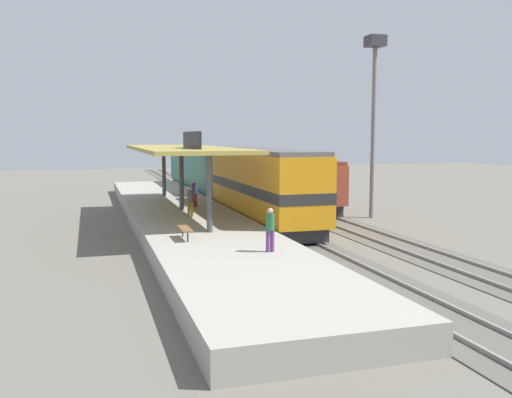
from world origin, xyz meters
TOP-DOWN VIEW (x-y plane):
  - ground_plane at (2.00, 0.00)m, footprint 120.00×120.00m
  - track_near at (0.00, 0.00)m, footprint 3.20×110.00m
  - track_far at (4.60, 0.00)m, footprint 3.20×110.00m
  - platform at (-4.60, 0.00)m, footprint 6.00×44.00m
  - station_canopy at (-4.60, -0.09)m, footprint 5.20×18.00m
  - platform_bench at (-6.00, -9.45)m, footprint 0.44×1.70m
  - locomotive at (0.00, -1.65)m, footprint 2.93×14.43m
  - passenger_carriage_single at (0.00, 16.35)m, footprint 2.90×20.00m
  - freight_car at (4.60, 4.95)m, footprint 2.80×12.00m
  - light_mast at (7.80, -0.76)m, footprint 1.10×1.10m
  - person_waiting at (-4.62, -3.02)m, footprint 0.34×0.34m
  - person_walking at (-3.29, -13.00)m, footprint 0.34×0.34m
  - person_boarding at (-3.58, 1.27)m, footprint 0.34×0.34m

SIDE VIEW (x-z plane):
  - ground_plane at x=2.00m, z-range 0.00..0.00m
  - track_near at x=0.00m, z-range -0.05..0.11m
  - track_far at x=4.60m, z-range -0.05..0.11m
  - platform at x=-4.60m, z-range 0.00..0.90m
  - platform_bench at x=-6.00m, z-range 1.09..1.59m
  - person_waiting at x=-4.62m, z-range 1.00..2.71m
  - person_walking at x=-3.29m, z-range 1.00..2.71m
  - person_boarding at x=-3.58m, z-range 1.00..2.71m
  - freight_car at x=4.60m, z-range 0.20..3.74m
  - passenger_carriage_single at x=0.00m, z-range 0.19..4.43m
  - locomotive at x=0.00m, z-range 0.19..4.63m
  - station_canopy at x=-4.60m, z-range 2.18..6.88m
  - light_mast at x=7.80m, z-range 2.55..14.25m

